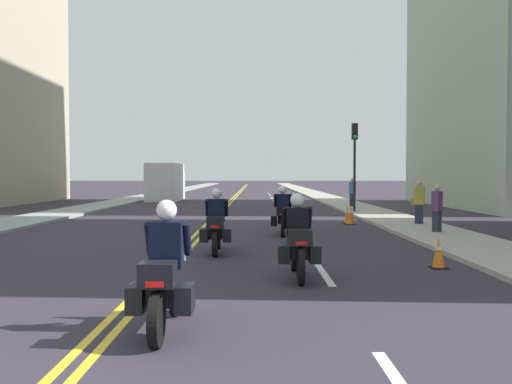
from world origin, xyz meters
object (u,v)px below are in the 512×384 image
motorcycle_2 (218,227)px  pedestrian_2 (354,193)px  motorcycle_3 (285,215)px  traffic_cone_0 (349,215)px  motorcycle_0 (167,279)px  motorcycle_1 (299,243)px  pedestrian_0 (439,209)px  traffic_cone_1 (353,214)px  traffic_cone_2 (441,253)px  pedestrian_1 (421,203)px  traffic_light_near (357,151)px  parked_truck (168,184)px

motorcycle_2 → pedestrian_2: 19.68m
motorcycle_3 → traffic_cone_0: bearing=58.9°
motorcycle_0 → motorcycle_1: bearing=62.3°
motorcycle_3 → pedestrian_0: (4.94, -0.22, 0.21)m
motorcycle_1 → pedestrian_0: pedestrian_0 is taller
traffic_cone_0 → traffic_cone_1: traffic_cone_1 is taller
traffic_cone_0 → motorcycle_0: bearing=-107.2°
motorcycle_0 → traffic_cone_0: bearing=73.1°
traffic_cone_2 → pedestrian_1: size_ratio=0.39×
traffic_cone_0 → pedestrian_1: (2.43, -1.47, 0.54)m
traffic_light_near → pedestrian_1: 7.56m
motorcycle_2 → pedestrian_2: pedestrian_2 is taller
traffic_cone_0 → pedestrian_0: bearing=-64.0°
traffic_cone_1 → traffic_cone_2: bearing=-89.4°
motorcycle_2 → traffic_cone_2: motorcycle_2 is taller
traffic_cone_2 → pedestrian_2: size_ratio=0.38×
motorcycle_3 → motorcycle_0: bearing=-97.4°
motorcycle_1 → traffic_cone_0: 12.25m
motorcycle_1 → parked_truck: parked_truck is taller
motorcycle_0 → pedestrian_0: size_ratio=1.27×
traffic_cone_1 → motorcycle_0: bearing=-107.9°
traffic_cone_1 → pedestrian_1: bearing=-21.5°
traffic_cone_0 → pedestrian_0: 4.93m
parked_truck → pedestrian_0: bearing=-63.0°
pedestrian_1 → traffic_cone_1: bearing=3.1°
motorcycle_3 → traffic_cone_2: 7.18m
motorcycle_0 → traffic_light_near: (6.05, 21.13, 2.45)m
motorcycle_1 → traffic_light_near: size_ratio=0.49×
motorcycle_1 → pedestrian_1: bearing=62.4°
motorcycle_1 → motorcycle_2: motorcycle_2 is taller
pedestrian_0 → pedestrian_2: 14.48m
motorcycle_0 → traffic_cone_0: (4.78, 15.47, -0.31)m
pedestrian_0 → traffic_cone_2: bearing=25.9°
traffic_cone_2 → pedestrian_1: pedestrian_1 is taller
traffic_light_near → parked_truck: (-11.78, 14.77, -1.84)m
traffic_light_near → pedestrian_0: bearing=-85.0°
traffic_cone_0 → parked_truck: size_ratio=0.11×
traffic_cone_1 → motorcycle_1: bearing=-104.4°
motorcycle_1 → motorcycle_3: (0.09, 7.71, -0.03)m
traffic_cone_0 → motorcycle_3: bearing=-123.7°
motorcycle_1 → motorcycle_0: bearing=-118.7°
motorcycle_2 → traffic_cone_0: size_ratio=2.99×
motorcycle_0 → pedestrian_0: bearing=58.2°
motorcycle_0 → parked_truck: 36.36m
motorcycle_0 → traffic_light_near: traffic_light_near is taller
traffic_cone_0 → traffic_cone_2: size_ratio=1.06×
motorcycle_1 → traffic_cone_1: size_ratio=2.68×
motorcycle_3 → traffic_cone_2: (2.93, -6.55, -0.31)m
motorcycle_0 → traffic_light_near: size_ratio=0.46×
motorcycle_3 → traffic_cone_0: size_ratio=3.14×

